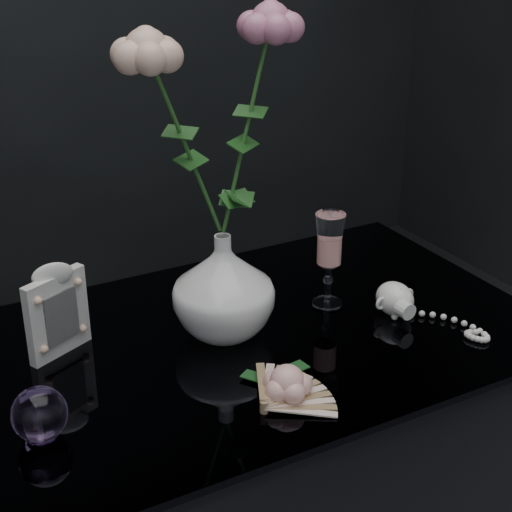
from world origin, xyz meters
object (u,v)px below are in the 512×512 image
vase (223,286)px  wine_glass (329,260)px  picture_frame (56,309)px  paperweight (40,414)px  pearl_jar (395,298)px  loose_rose (287,383)px

vase → wine_glass: size_ratio=1.02×
picture_frame → paperweight: bearing=-137.4°
vase → picture_frame: (-0.25, 0.07, -0.01)m
vase → pearl_jar: vase is taller
paperweight → loose_rose: paperweight is taller
wine_glass → loose_rose: 0.30m
vase → paperweight: 0.35m
loose_rose → pearl_jar: size_ratio=0.74×
pearl_jar → picture_frame: bearing=161.5°
vase → loose_rose: size_ratio=1.11×
vase → wine_glass: vase is taller
wine_glass → picture_frame: wine_glass is taller
vase → paperweight: size_ratio=2.33×
vase → paperweight: vase is taller
wine_glass → vase: bearing=-179.4°
wine_glass → loose_rose: wine_glass is taller
picture_frame → vase: bearing=-40.2°
paperweight → loose_rose: bearing=-13.4°
paperweight → pearl_jar: size_ratio=0.35×
vase → picture_frame: size_ratio=1.12×
vase → pearl_jar: (0.28, -0.08, -0.06)m
wine_glass → pearl_jar: (0.08, -0.08, -0.05)m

